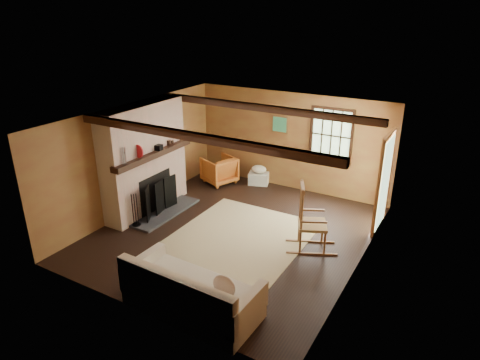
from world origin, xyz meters
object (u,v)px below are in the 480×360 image
Objects in this scene: sofa at (190,296)px; laundry_basket at (259,178)px; fireplace at (146,163)px; rocking_chair at (310,222)px; armchair at (219,170)px.

laundry_basket is (-1.45, 4.96, -0.15)m from sofa.
rocking_chair is (3.75, 0.20, -0.55)m from fireplace.
armchair is (-0.93, -0.43, 0.20)m from laundry_basket.
armchair is at bearing 76.03° from fireplace.
sofa is at bearing -73.73° from laundry_basket.
fireplace is 1.14× the size of sofa.
fireplace is 3.09m from laundry_basket.
rocking_chair reaches higher than sofa.
fireplace is 3.80m from rocking_chair.
laundry_basket is 1.04m from armchair.
rocking_chair is at bearing -45.70° from laundry_basket.
laundry_basket is at bearing 18.92° from rocking_chair.
fireplace is 3.86m from sofa.
laundry_basket is at bearing 137.06° from armchair.
rocking_chair is 2.75m from sofa.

